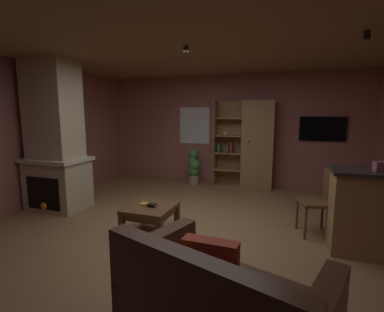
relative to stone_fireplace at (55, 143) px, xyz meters
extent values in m
cube|color=olive|center=(2.48, -0.29, -1.17)|extent=(6.06, 6.12, 0.02)
cube|color=#9E5B56|center=(2.48, 2.80, 0.13)|extent=(6.18, 0.06, 2.58)
cube|color=#9E5B56|center=(-0.58, -0.29, 0.13)|extent=(0.06, 6.12, 2.58)
cube|color=#8E6B47|center=(2.48, -0.29, 1.43)|extent=(6.06, 6.12, 0.02)
cube|color=white|center=(1.63, 2.77, 0.22)|extent=(0.76, 0.01, 0.88)
cube|color=#BCAD8E|center=(0.00, 0.01, -0.74)|extent=(0.97, 0.67, 0.85)
cube|color=#BCAD8E|center=(0.00, 0.01, 0.55)|extent=(0.82, 0.57, 1.73)
cube|color=beige|center=(0.00, 0.01, -0.28)|extent=(1.05, 0.75, 0.06)
cube|color=black|center=(0.00, -0.30, -0.81)|extent=(0.68, 0.08, 0.55)
sphere|color=orange|center=(0.00, -0.31, -1.02)|extent=(0.14, 0.14, 0.14)
cube|color=#997047|center=(3.20, 2.52, -0.18)|extent=(0.68, 0.38, 1.96)
cube|color=#997047|center=(2.54, 2.70, -0.18)|extent=(0.63, 0.02, 1.96)
cube|color=#997047|center=(2.23, 2.52, -0.18)|extent=(0.02, 0.38, 1.96)
sphere|color=black|center=(3.03, 2.31, -0.09)|extent=(0.04, 0.04, 0.04)
cube|color=#997047|center=(2.54, 2.52, -1.15)|extent=(0.63, 0.38, 0.02)
cube|color=#997047|center=(2.54, 2.52, -0.77)|extent=(0.63, 0.38, 0.02)
cube|color=#997047|center=(2.54, 2.52, -0.38)|extent=(0.63, 0.38, 0.02)
cube|color=#997047|center=(2.54, 2.52, 0.01)|extent=(0.63, 0.38, 0.02)
cube|color=#997047|center=(2.54, 2.52, 0.40)|extent=(0.63, 0.38, 0.02)
cube|color=#387247|center=(2.35, 2.46, -0.28)|extent=(0.04, 0.23, 0.19)
cube|color=#B22D2D|center=(2.63, 2.46, -0.25)|extent=(0.03, 0.23, 0.24)
cube|color=black|center=(2.59, 2.46, -0.27)|extent=(0.04, 0.23, 0.21)
sphere|color=beige|center=(2.46, 2.52, 0.06)|extent=(0.10, 0.10, 0.10)
cube|color=#995972|center=(4.84, -0.11, -0.09)|extent=(0.14, 0.14, 0.11)
cube|color=#4C2D1E|center=(3.33, -2.33, -0.53)|extent=(1.42, 0.60, 0.42)
cube|color=#4C2D1E|center=(2.83, -1.78, -0.83)|extent=(0.42, 0.86, 0.67)
cube|color=#C67F33|center=(3.01, -2.03, -0.65)|extent=(0.43, 0.20, 0.38)
cube|color=#AD3D2D|center=(3.33, -1.94, -0.62)|extent=(0.42, 0.18, 0.45)
cube|color=brown|center=(3.56, -2.21, -0.65)|extent=(0.40, 0.34, 0.32)
cube|color=brown|center=(2.07, -0.45, -0.78)|extent=(0.63, 0.68, 0.05)
cube|color=brown|center=(2.07, -0.45, -0.85)|extent=(0.56, 0.61, 0.08)
cube|color=brown|center=(1.79, -0.75, -0.98)|extent=(0.07, 0.07, 0.36)
cube|color=brown|center=(2.34, -0.75, -0.98)|extent=(0.07, 0.07, 0.36)
cube|color=brown|center=(1.79, -0.15, -0.98)|extent=(0.07, 0.07, 0.36)
cube|color=brown|center=(2.34, -0.15, -0.98)|extent=(0.07, 0.07, 0.36)
cube|color=gold|center=(1.99, -0.45, -0.74)|extent=(0.16, 0.13, 0.03)
cube|color=black|center=(2.10, -0.48, -0.72)|extent=(0.12, 0.09, 0.02)
cube|color=brown|center=(4.23, 0.29, -0.70)|extent=(0.52, 0.52, 0.04)
cube|color=brown|center=(4.41, 0.34, -0.46)|extent=(0.15, 0.40, 0.44)
cylinder|color=brown|center=(4.00, 0.41, -0.93)|extent=(0.04, 0.04, 0.46)
cylinder|color=brown|center=(4.10, 0.07, -0.93)|extent=(0.04, 0.04, 0.46)
cylinder|color=brown|center=(4.35, 0.51, -0.93)|extent=(0.04, 0.04, 0.46)
cylinder|color=brown|center=(4.45, 0.17, -0.93)|extent=(0.04, 0.04, 0.46)
cylinder|color=#9E896B|center=(1.74, 2.40, -1.05)|extent=(0.24, 0.24, 0.22)
sphere|color=#3D7F3D|center=(1.74, 2.41, -0.83)|extent=(0.29, 0.29, 0.29)
sphere|color=#3D7F3D|center=(1.78, 2.37, -0.68)|extent=(0.26, 0.26, 0.26)
sphere|color=#3D7F3D|center=(1.72, 2.39, -0.56)|extent=(0.21, 0.21, 0.21)
sphere|color=#3D7F3D|center=(1.74, 2.39, -0.43)|extent=(0.25, 0.25, 0.25)
cube|color=black|center=(4.51, 2.74, 0.19)|extent=(0.93, 0.05, 0.52)
cube|color=black|center=(4.51, 2.71, 0.19)|extent=(0.89, 0.01, 0.48)
cylinder|color=black|center=(0.35, -0.23, 1.35)|extent=(0.07, 0.07, 0.09)
cylinder|color=black|center=(2.50, -0.18, 1.35)|extent=(0.07, 0.07, 0.09)
cylinder|color=black|center=(4.58, -0.19, 1.35)|extent=(0.07, 0.07, 0.09)
camera|label=1|loc=(3.83, -3.79, 0.51)|focal=26.14mm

